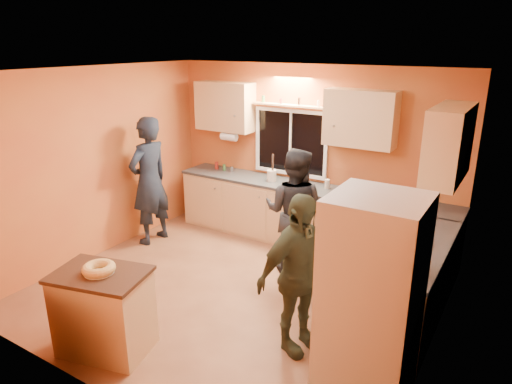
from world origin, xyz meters
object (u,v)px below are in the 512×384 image
Objects in this scene: person_left at (149,181)px; person_right at (298,275)px; refrigerator at (371,301)px; island at (104,311)px; person_center at (294,212)px.

person_right is (3.01, -1.14, -0.14)m from person_left.
person_left is (-3.79, 1.39, 0.05)m from refrigerator.
refrigerator is at bearing 3.51° from island.
person_left is 1.14× the size of person_center.
person_right is at bearing 110.46° from person_center.
person_right is (-0.78, 0.25, -0.10)m from refrigerator.
person_center reaches higher than island.
person_right is (1.57, 1.01, 0.38)m from island.
island is 2.58m from person_center.
person_left is at bearing 109.52° from island.
person_left is at bearing 159.83° from refrigerator.
island is at bearing 63.59° from person_center.
refrigerator is 1.82× the size of island.
refrigerator is 2.51m from island.
person_left is 3.23m from person_right.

